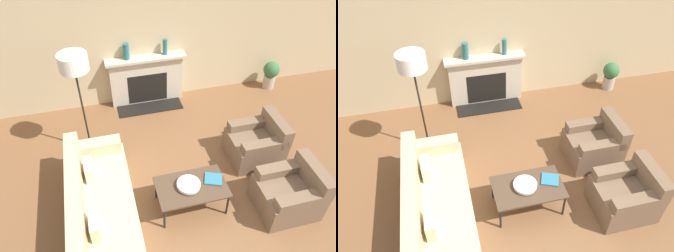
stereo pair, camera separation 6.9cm
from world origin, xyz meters
TOP-DOWN VIEW (x-y plane):
  - ground_plane at (0.00, 0.00)m, footprint 18.00×18.00m
  - wall_back at (0.00, 3.02)m, footprint 18.00×0.06m
  - fireplace at (-0.17, 2.88)m, footprint 1.57×0.59m
  - couch at (-1.40, 0.22)m, footprint 0.87×2.11m
  - armchair_near at (1.28, -0.25)m, footprint 0.84×0.74m
  - armchair_far at (1.28, 0.81)m, footprint 0.84×0.74m
  - coffee_table at (-0.09, 0.11)m, footprint 1.01×0.61m
  - bowl at (-0.14, 0.12)m, footprint 0.34×0.34m
  - book at (0.25, 0.15)m, footprint 0.31×0.30m
  - floor_lamp at (-1.44, 1.71)m, footprint 0.44×0.44m
  - mantel_vase_left at (-0.53, 2.89)m, footprint 0.11×0.11m
  - mantel_vase_center_left at (0.22, 2.89)m, footprint 0.09×0.09m
  - potted_plant at (2.53, 2.70)m, footprint 0.34×0.34m

SIDE VIEW (x-z plane):
  - ground_plane at x=0.00m, z-range 0.00..0.00m
  - couch at x=-1.40m, z-range -0.10..0.71m
  - armchair_near at x=1.28m, z-range -0.08..0.69m
  - armchair_far at x=1.28m, z-range -0.08..0.69m
  - potted_plant at x=2.53m, z-range 0.04..0.66m
  - coffee_table at x=-0.09m, z-range 0.19..0.63m
  - book at x=0.25m, z-range 0.44..0.47m
  - bowl at x=-0.14m, z-range 0.45..0.51m
  - fireplace at x=-0.17m, z-range -0.01..1.01m
  - mantel_vase_center_left at x=0.22m, z-range 1.02..1.33m
  - mantel_vase_left at x=-0.53m, z-range 1.02..1.34m
  - wall_back at x=0.00m, z-range 0.00..2.90m
  - floor_lamp at x=-1.44m, z-range 0.67..2.53m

